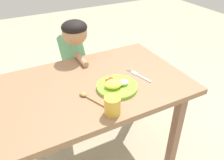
{
  "coord_description": "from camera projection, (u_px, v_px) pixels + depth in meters",
  "views": [
    {
      "loc": [
        -0.44,
        -1.09,
        1.5
      ],
      "look_at": [
        0.1,
        -0.05,
        0.74
      ],
      "focal_mm": 36.82,
      "sensor_mm": 36.0,
      "label": 1
    }
  ],
  "objects": [
    {
      "name": "ground_plane",
      "position": [
        98.0,
        160.0,
        1.8
      ],
      "size": [
        8.0,
        8.0,
        0.0
      ],
      "primitive_type": "plane",
      "color": "#B4AD8F"
    },
    {
      "name": "dining_table",
      "position": [
        94.0,
        96.0,
        1.45
      ],
      "size": [
        1.14,
        0.74,
        0.72
      ],
      "color": "#966E4D",
      "rests_on": "ground_plane"
    },
    {
      "name": "plate",
      "position": [
        116.0,
        86.0,
        1.35
      ],
      "size": [
        0.24,
        0.24,
        0.06
      ],
      "color": "#88D23C",
      "rests_on": "dining_table"
    },
    {
      "name": "fork",
      "position": [
        139.0,
        75.0,
        1.47
      ],
      "size": [
        0.06,
        0.2,
        0.01
      ],
      "rotation": [
        0.0,
        0.0,
        1.8
      ],
      "color": "silver",
      "rests_on": "dining_table"
    },
    {
      "name": "spoon",
      "position": [
        87.0,
        97.0,
        1.27
      ],
      "size": [
        0.1,
        0.19,
        0.02
      ],
      "rotation": [
        0.0,
        0.0,
        1.97
      ],
      "color": "#B7824B",
      "rests_on": "dining_table"
    },
    {
      "name": "drinking_cup",
      "position": [
        112.0,
        106.0,
        1.14
      ],
      "size": [
        0.08,
        0.08,
        0.1
      ],
      "primitive_type": "cylinder",
      "color": "gold",
      "rests_on": "dining_table"
    },
    {
      "name": "person",
      "position": [
        74.0,
        69.0,
        1.85
      ],
      "size": [
        0.18,
        0.43,
        1.0
      ],
      "rotation": [
        0.0,
        0.0,
        3.14
      ],
      "color": "#364374",
      "rests_on": "ground_plane"
    }
  ]
}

